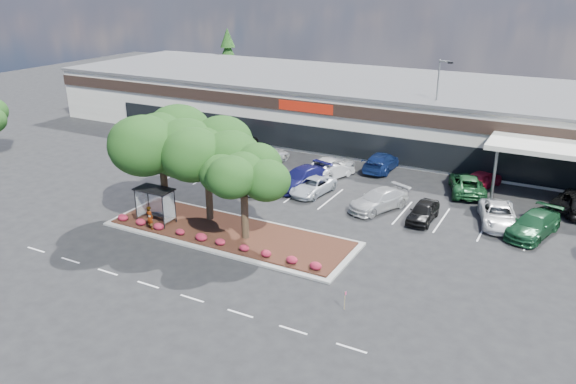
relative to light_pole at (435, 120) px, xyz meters
The scene contains 30 objects.
ground 27.36m from the light_pole, 103.65° to the right, with size 160.00×160.00×0.00m, color black.
retail_store 10.01m from the light_pole, 129.42° to the left, with size 80.40×25.20×6.25m.
landscape_island 24.14m from the light_pole, 110.63° to the right, with size 18.00×6.00×0.26m.
lane_markings 17.66m from the light_pole, 112.38° to the right, with size 33.12×20.06×0.01m.
shrub_row 26.03m from the light_pole, 108.98° to the right, with size 17.00×0.80×0.50m, color #991C40, non-canonical shape.
bus_shelter 27.19m from the light_pole, 120.78° to the right, with size 2.75×1.55×2.59m.
island_tree_west 26.06m from the light_pole, 123.47° to the right, with size 7.20×7.20×7.89m, color #10340D, non-canonical shape.
island_tree_mid 23.68m from the light_pole, 117.33° to the right, with size 6.60×6.60×7.32m, color #10340D, non-canonical shape.
island_tree_east 23.58m from the light_pole, 106.95° to the right, with size 5.80×5.80×6.50m, color #10340D, non-canonical shape.
conifer_north_west 41.40m from the light_pole, 151.48° to the left, with size 4.40×4.40×10.00m, color #10340D.
person_waiting 28.18m from the light_pole, 118.81° to the right, with size 0.63×0.41×1.71m, color #594C47.
light_pole is the anchor object (origin of this frame).
survey_stake 27.59m from the light_pole, 84.94° to the right, with size 0.08×0.14×1.11m.
car_0 24.56m from the light_pole, 152.40° to the right, with size 2.30×5.66×1.64m, color maroon.
car_1 20.47m from the light_pole, 146.68° to the right, with size 1.60×3.97×1.35m, color #100D5A.
car_2 17.51m from the light_pole, 128.38° to the right, with size 2.32×5.03×1.40m, color silver.
car_3 14.47m from the light_pole, 125.78° to the right, with size 2.41×5.93×1.72m, color #161753.
car_4 14.52m from the light_pole, 118.43° to the right, with size 2.19×4.75×1.32m, color silver.
car_5 13.47m from the light_pole, 93.35° to the right, with size 2.17×5.34×1.55m, color silver.
car_6 14.25m from the light_pole, 77.95° to the right, with size 1.69×4.20×1.43m, color black.
car_7 14.49m from the light_pole, 55.78° to the right, with size 2.45×5.32×1.48m, color silver.
car_8 16.50m from the light_pole, 50.12° to the right, with size 2.24×5.52×1.60m, color #194A29.
car_9 20.36m from the light_pole, 167.36° to the right, with size 2.66×5.77×1.60m, color black.
car_10 16.39m from the light_pole, 154.95° to the right, with size 2.35×5.09×1.41m, color silver.
car_11 11.01m from the light_pole, 135.46° to the right, with size 2.71×5.87×1.63m, color silver.
car_12 11.00m from the light_pole, 130.58° to the right, with size 1.42×4.06×1.34m, color silver.
car_13 6.35m from the light_pole, 134.45° to the right, with size 2.32×5.71×1.66m, color navy.
car_14 8.43m from the light_pole, 53.37° to the right, with size 2.65×5.75×1.60m, color #1C5229.
car_15 7.77m from the light_pole, 37.87° to the right, with size 1.81×4.50×1.53m, color maroon.
car_17 14.34m from the light_pole, 23.93° to the right, with size 2.47×5.36×1.49m, color black.
Camera 1 is at (18.37, -25.47, 16.82)m, focal length 35.00 mm.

